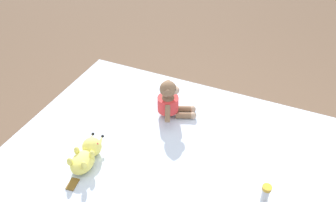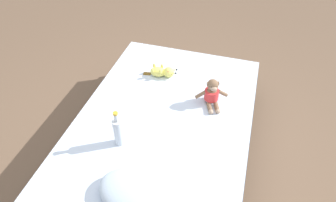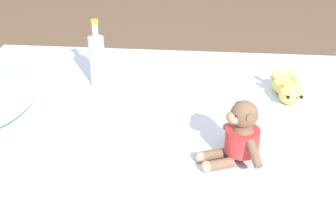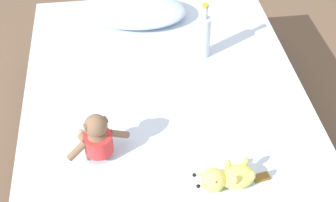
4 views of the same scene
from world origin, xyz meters
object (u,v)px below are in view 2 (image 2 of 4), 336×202
at_px(bed, 165,135).
at_px(glass_bottle, 118,131).
at_px(pillow, 141,195).
at_px(plush_yellow_creature, 163,72).
at_px(plush_monkey, 212,94).

height_order(bed, glass_bottle, glass_bottle).
bearing_deg(pillow, bed, -84.17).
relative_size(plush_yellow_creature, glass_bottle, 1.04).
bearing_deg(plush_monkey, pillow, 75.95).
xyz_separation_m(bed, plush_monkey, (-0.33, -0.28, 0.33)).
relative_size(bed, pillow, 3.40).
relative_size(plush_monkey, glass_bottle, 0.87).
relative_size(pillow, plush_yellow_creature, 1.84).
distance_m(bed, pillow, 0.80).
distance_m(bed, plush_yellow_creature, 0.61).
height_order(pillow, glass_bottle, glass_bottle).
bearing_deg(bed, pillow, 95.83).
height_order(bed, plush_monkey, plush_monkey).
relative_size(bed, plush_yellow_creature, 6.27).
bearing_deg(glass_bottle, plush_yellow_creature, -94.11).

